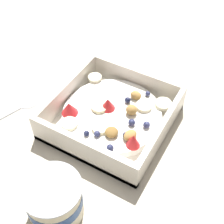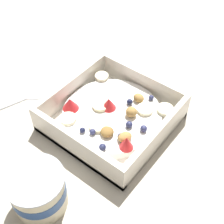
{
  "view_description": "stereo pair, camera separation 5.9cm",
  "coord_description": "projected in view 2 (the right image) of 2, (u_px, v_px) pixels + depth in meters",
  "views": [
    {
      "loc": [
        -0.21,
        0.33,
        0.47
      ],
      "look_at": [
        -0.01,
        -0.02,
        0.03
      ],
      "focal_mm": 50.18,
      "sensor_mm": 36.0,
      "label": 1
    },
    {
      "loc": [
        -0.26,
        0.3,
        0.47
      ],
      "look_at": [
        -0.01,
        -0.02,
        0.03
      ],
      "focal_mm": 50.18,
      "sensor_mm": 36.0,
      "label": 2
    }
  ],
  "objects": [
    {
      "name": "ground_plane",
      "position": [
        102.0,
        124.0,
        0.61
      ],
      "size": [
        2.4,
        2.4,
        0.0
      ],
      "primitive_type": "plane",
      "color": "beige"
    },
    {
      "name": "spoon",
      "position": [
        25.0,
        97.0,
        0.65
      ],
      "size": [
        0.08,
        0.17,
        0.01
      ],
      "color": "silver",
      "rests_on": "ground"
    },
    {
      "name": "fruit_bowl",
      "position": [
        112.0,
        116.0,
        0.6
      ],
      "size": [
        0.21,
        0.21,
        0.06
      ],
      "color": "white",
      "rests_on": "ground"
    },
    {
      "name": "yogurt_cup",
      "position": [
        38.0,
        191.0,
        0.47
      ],
      "size": [
        0.09,
        0.09,
        0.07
      ],
      "color": "beige",
      "rests_on": "ground"
    }
  ]
}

